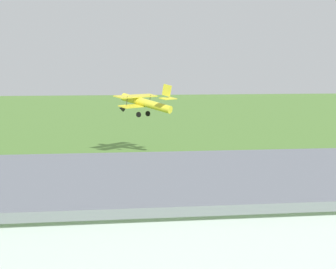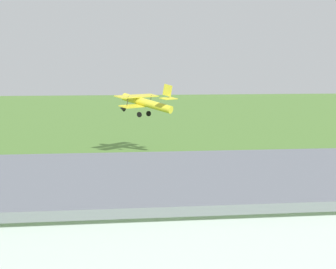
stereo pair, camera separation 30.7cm
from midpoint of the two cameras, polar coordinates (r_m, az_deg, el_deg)
ground_plane at (r=65.34m, az=1.87°, el=-2.34°), size 400.00×400.00×0.00m
hangar at (r=25.63m, az=11.43°, el=-9.73°), size 37.58×14.65×5.57m
biplane at (r=64.79m, az=-2.31°, el=3.38°), size 7.52×7.51×3.97m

